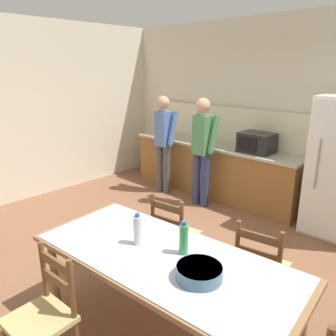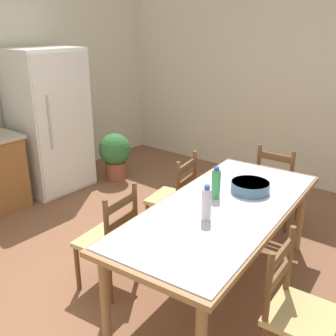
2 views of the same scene
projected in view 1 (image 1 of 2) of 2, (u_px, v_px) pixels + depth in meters
ground_plane at (169, 272)px, 3.58m from camera, size 8.32×8.32×0.00m
wall_back at (289, 115)px, 4.99m from camera, size 6.52×0.12×2.90m
wall_left at (23, 112)px, 5.30m from camera, size 0.12×5.20×2.90m
kitchen_counter at (213, 169)px, 5.68m from camera, size 3.15×0.66×0.90m
counter_splashback at (226, 124)px, 5.68m from camera, size 3.11×0.03×0.60m
microwave at (257, 143)px, 4.96m from camera, size 0.50×0.39×0.30m
dining_table at (163, 263)px, 2.54m from camera, size 2.21×1.11×0.76m
bottle_near_centre at (138, 230)px, 2.64m from camera, size 0.07×0.07×0.27m
bottle_off_centre at (184, 239)px, 2.50m from camera, size 0.07×0.07×0.27m
serving_bowl at (199, 272)px, 2.22m from camera, size 0.32×0.32×0.09m
chair_side_near_left at (44, 316)px, 2.33m from camera, size 0.45×0.43×0.91m
chair_side_far_left at (174, 235)px, 3.46m from camera, size 0.47×0.45×0.91m
chair_side_far_right at (261, 268)px, 2.88m from camera, size 0.48×0.47×0.91m
person_at_sink at (163, 139)px, 5.64m from camera, size 0.42×0.29×1.69m
person_at_counter at (202, 147)px, 5.06m from camera, size 0.43×0.30×1.71m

